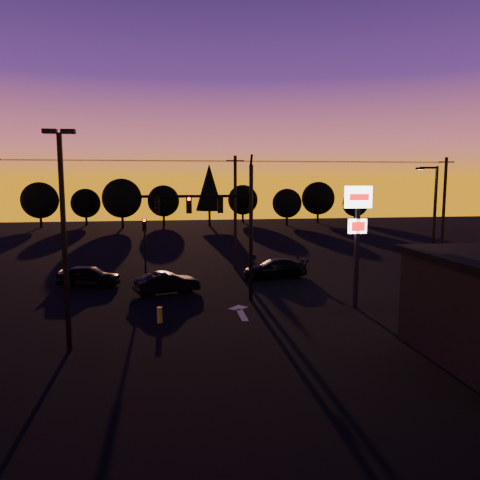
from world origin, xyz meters
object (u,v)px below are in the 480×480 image
Objects in this scene: parking_lot_light at (64,226)px; suv_parked at (448,313)px; secondary_signal at (145,239)px; car_right at (275,268)px; pylon_sign at (358,220)px; bollard at (160,315)px; traffic_signal_mast at (224,218)px; streetlight at (433,221)px; car_left at (89,276)px; car_mid at (167,283)px.

suv_parked is at bearing 2.45° from parking_lot_light.
secondary_signal is 0.92× the size of car_right.
secondary_signal is at bearing -105.10° from car_right.
pylon_sign reaches higher than bollard.
traffic_signal_mast reaches higher than secondary_signal.
secondary_signal is 0.54× the size of streetlight.
suv_parked is at bearing -110.83° from car_left.
bollard is at bearing -135.30° from traffic_signal_mast.
streetlight is 1.97× the size of car_mid.
parking_lot_light is at bearing -136.63° from traffic_signal_mast.
bollard is 14.33m from suv_parked.
secondary_signal is 5.68m from car_mid.
car_mid is at bearing -107.57° from car_left.
traffic_signal_mast is at bearing 43.37° from parking_lot_light.
traffic_signal_mast is at bearing 145.20° from suv_parked.
pylon_sign is at bearing -105.95° from car_left.
parking_lot_light reaches higher than car_right.
car_right is (-2.64, 8.54, -4.23)m from pylon_sign.
pylon_sign is (14.50, 4.50, -0.36)m from parking_lot_light.
car_left is 1.02× the size of car_mid.
car_left is at bearing 95.32° from parking_lot_light.
pylon_sign is 8.00m from streetlight.
car_mid is (5.20, -2.77, -0.04)m from car_left.
traffic_signal_mast is at bearing 160.64° from pylon_sign.
streetlight is (18.91, -5.99, 1.56)m from secondary_signal.
pylon_sign is at bearing 17.23° from parking_lot_light.
pylon_sign is 0.85× the size of streetlight.
pylon_sign is 9.89m from car_right.
streetlight is (21.41, 8.50, -0.85)m from parking_lot_light.
car_mid is (1.56, -5.00, -2.19)m from secondary_signal.
car_right is at bearing 107.20° from pylon_sign.
streetlight is 17.78m from car_mid.
parking_lot_light reaches higher than secondary_signal.
streetlight is (6.91, 4.00, -0.49)m from pylon_sign.
pylon_sign is 8.52× the size of bollard.
parking_lot_light is 11.30m from car_mid.
secondary_signal is 11.49m from bollard.
bollard is 6.18m from car_mid.
car_right is (4.46, 6.05, -4.25)m from traffic_signal_mast.
traffic_signal_mast is 10.76× the size of bollard.
traffic_signal_mast is 2.11× the size of car_mid.
car_mid is 0.91× the size of suv_parked.
car_left is (-3.64, -2.23, -2.15)m from secondary_signal.
pylon_sign is 1.52× the size of suv_parked.
streetlight reaches higher than car_mid.
streetlight is at bearing 16.28° from bollard.
suv_parked is at bearing -30.95° from traffic_signal_mast.
car_right is at bearing 53.61° from traffic_signal_mast.
suv_parked is at bearing -48.63° from pylon_sign.
suv_parked reaches higher than bollard.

